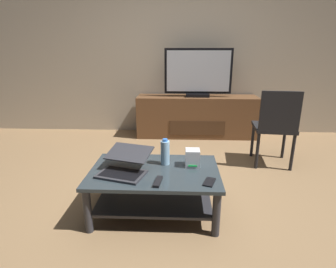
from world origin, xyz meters
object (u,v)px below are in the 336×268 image
at_px(coffee_table, 155,183).
at_px(laptop, 125,165).
at_px(television, 198,74).
at_px(cell_phone, 209,182).
at_px(dining_chair, 276,124).
at_px(media_cabinet, 197,116).
at_px(router_box, 192,158).
at_px(water_bottle_near, 165,152).
at_px(tv_remote, 158,182).

bearing_deg(coffee_table, laptop, -167.42).
relative_size(television, cell_phone, 7.16).
bearing_deg(dining_chair, coffee_table, -142.10).
bearing_deg(dining_chair, television, 126.58).
relative_size(media_cabinet, router_box, 12.72).
bearing_deg(cell_phone, router_box, 129.73).
height_order(media_cabinet, laptop, media_cabinet).
relative_size(coffee_table, water_bottle_near, 4.63).
xyz_separation_m(dining_chair, tv_remote, (-1.25, -1.23, -0.11)).
bearing_deg(media_cabinet, water_bottle_near, -100.91).
xyz_separation_m(media_cabinet, laptop, (-0.70, -2.19, 0.13)).
bearing_deg(router_box, tv_remote, -130.07).
xyz_separation_m(television, tv_remote, (-0.42, -2.34, -0.58)).
bearing_deg(dining_chair, cell_phone, -125.78).
relative_size(coffee_table, laptop, 2.23).
bearing_deg(coffee_table, television, 77.51).
bearing_deg(water_bottle_near, tv_remote, -95.81).
xyz_separation_m(television, water_bottle_near, (-0.39, -1.99, -0.48)).
bearing_deg(cell_phone, dining_chair, 72.96).
height_order(coffee_table, tv_remote, tv_remote).
height_order(coffee_table, television, television).
bearing_deg(tv_remote, water_bottle_near, 90.93).
relative_size(router_box, cell_phone, 1.03).
relative_size(media_cabinet, television, 1.84).
bearing_deg(tv_remote, media_cabinet, 86.56).
xyz_separation_m(cell_phone, tv_remote, (-0.38, -0.02, 0.01)).
height_order(media_cabinet, dining_chair, dining_chair).
bearing_deg(laptop, router_box, 15.05).
bearing_deg(laptop, water_bottle_near, 29.38).
distance_m(television, tv_remote, 2.44).
bearing_deg(dining_chair, tv_remote, -135.47).
bearing_deg(tv_remote, router_box, 56.66).
bearing_deg(laptop, television, 72.11).
distance_m(laptop, tv_remote, 0.33).
relative_size(dining_chair, tv_remote, 5.63).
height_order(water_bottle_near, tv_remote, water_bottle_near).
xyz_separation_m(coffee_table, media_cabinet, (0.47, 2.14, 0.05)).
bearing_deg(cell_phone, television, 107.61).
height_order(laptop, water_bottle_near, water_bottle_near).
height_order(coffee_table, water_bottle_near, water_bottle_near).
bearing_deg(laptop, coffee_table, 12.58).
distance_m(laptop, router_box, 0.56).
relative_size(dining_chair, water_bottle_near, 4.00).
xyz_separation_m(coffee_table, laptop, (-0.23, -0.05, 0.18)).
xyz_separation_m(coffee_table, cell_phone, (0.42, -0.20, 0.12)).
distance_m(cell_phone, tv_remote, 0.38).
height_order(media_cabinet, cell_phone, media_cabinet).
bearing_deg(television, coffee_table, -102.49).
distance_m(coffee_table, media_cabinet, 2.19).
bearing_deg(router_box, television, 85.52).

